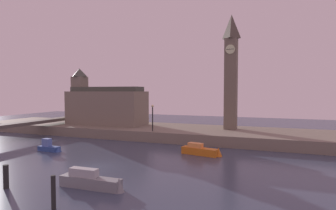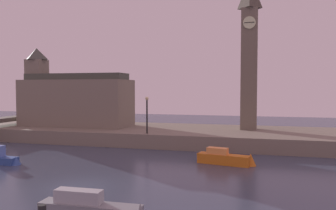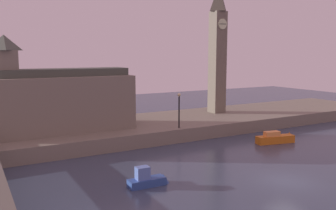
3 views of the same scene
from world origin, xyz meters
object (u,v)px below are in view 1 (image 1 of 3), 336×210
parliament_hall (104,105)px  boat_cruiser_grey (94,181)px  mooring_post_left (6,177)px  boat_patrol_orange (203,151)px  clock_tower (231,70)px  boat_tour_blue (50,147)px  mooring_post_right (53,192)px  streetlamp (153,115)px

parliament_hall → boat_cruiser_grey: 29.71m
parliament_hall → mooring_post_left: bearing=-70.6°
boat_patrol_orange → boat_cruiser_grey: boat_cruiser_grey is taller
clock_tower → boat_tour_blue: 27.59m
parliament_hall → boat_cruiser_grey: size_ratio=2.52×
boat_patrol_orange → mooring_post_right: bearing=-105.0°
mooring_post_right → boat_cruiser_grey: 4.11m
streetlamp → boat_patrol_orange: 11.29m
parliament_hall → boat_tour_blue: parliament_hall is taller
boat_cruiser_grey → mooring_post_left: bearing=-158.8°
streetlamp → parliament_hall: bearing=157.0°
parliament_hall → boat_tour_blue: (2.62, -15.48, -4.36)m
boat_tour_blue → mooring_post_left: bearing=-59.3°
boat_cruiser_grey → boat_tour_blue: bearing=144.6°
streetlamp → boat_patrol_orange: bearing=-33.4°
clock_tower → streetlamp: clock_tower is taller
clock_tower → streetlamp: bearing=-147.0°
boat_patrol_orange → boat_tour_blue: (-17.94, -4.63, -0.03)m
clock_tower → parliament_hall: bearing=-175.6°
mooring_post_left → boat_tour_blue: (-6.98, 11.73, -0.43)m
boat_patrol_orange → mooring_post_left: bearing=-123.8°
clock_tower → boat_tour_blue: bearing=-138.1°
parliament_hall → mooring_post_left: 29.12m
parliament_hall → boat_tour_blue: bearing=-80.4°
clock_tower → boat_patrol_orange: 16.08m
boat_patrol_orange → boat_cruiser_grey: bearing=-109.0°
clock_tower → boat_patrol_orange: clock_tower is taller
boat_patrol_orange → boat_cruiser_grey: 14.77m
boat_patrol_orange → clock_tower: bearing=84.6°
boat_cruiser_grey → streetlamp: bearing=101.8°
mooring_post_right → streetlamp: bearing=99.8°
mooring_post_left → mooring_post_right: 6.36m
mooring_post_left → boat_cruiser_grey: (6.16, 2.39, -0.36)m
streetlamp → mooring_post_left: (-1.99, -22.29, -3.01)m
streetlamp → boat_tour_blue: (-8.96, -10.56, -3.45)m
streetlamp → mooring_post_left: streetlamp is taller
boat_cruiser_grey → mooring_post_right: bearing=-90.4°
mooring_post_left → boat_patrol_orange: mooring_post_left is taller
streetlamp → boat_tour_blue: 14.27m
clock_tower → boat_patrol_orange: bearing=-95.4°
parliament_hall → mooring_post_right: size_ratio=6.45×
clock_tower → boat_patrol_orange: size_ratio=3.52×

